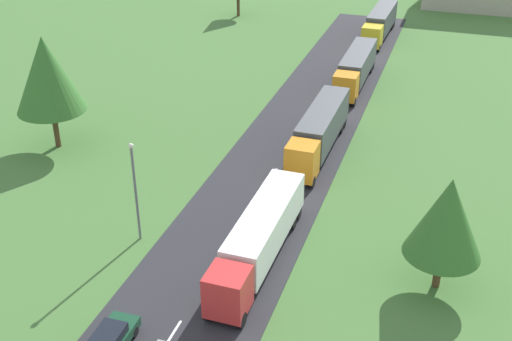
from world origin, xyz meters
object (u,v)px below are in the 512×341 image
Objects in this scene: lamppost_second at (135,187)px; tree_pine at (47,74)px; truck_fifth at (380,22)px; truck_fourth at (356,67)px; truck_second at (259,237)px; tree_elm at (447,218)px; truck_third at (319,130)px.

tree_pine is at bearing 141.87° from lamppost_second.
tree_pine reaches higher than truck_fifth.
lamppost_second reaches higher than truck_fourth.
truck_second is 1.34× the size of tree_pine.
tree_elm is (20.53, 1.17, 0.94)m from lamppost_second.
tree_elm is (11.56, -33.58, 3.12)m from truck_fourth.
truck_third is at bearing 15.39° from tree_pine.
truck_third is 1.03× the size of truck_fourth.
tree_pine is (-13.95, 10.95, 2.68)m from lamppost_second.
truck_fourth is at bearing 109.00° from tree_elm.
lamppost_second is 0.74× the size of tree_pine.
truck_second is at bearing -174.50° from tree_elm.
truck_fourth is (0.03, 34.70, 0.03)m from truck_second.
truck_second is at bearing -90.06° from truck_third.
truck_third is at bearing 125.74° from tree_elm.
tree_pine is (-22.91, -6.31, 4.74)m from truck_third.
tree_elm is (11.57, -16.08, 2.99)m from truck_third.
truck_fifth is (-0.13, 53.23, 0.06)m from truck_second.
truck_third is 24.23m from tree_pine.
lamppost_second is (-8.97, -34.75, 2.18)m from truck_fourth.
tree_elm is at bearing 5.50° from truck_second.
tree_pine reaches higher than truck_fourth.
truck_second is 9.21m from lamppost_second.
lamppost_second is at bearing -99.39° from truck_fifth.
truck_fifth is at bearing 90.24° from truck_third.
truck_third is 20.04m from tree_elm.
lamppost_second is at bearing -104.47° from truck_fourth.
truck_second is 1.00× the size of truck_third.
truck_fifth is at bearing 90.14° from truck_second.
truck_third reaches higher than truck_second.
truck_second is 1.03× the size of truck_fifth.
truck_fifth is at bearing 80.61° from lamppost_second.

